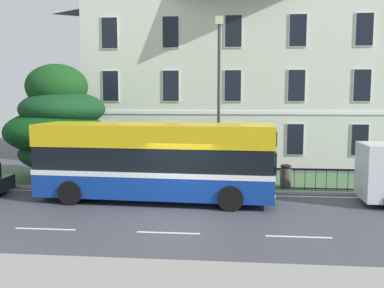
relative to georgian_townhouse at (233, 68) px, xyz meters
The scene contains 7 objects.
ground_plane 16.08m from the georgian_townhouse, 97.46° to the right, with size 60.00×56.00×0.18m.
georgian_townhouse is the anchor object (origin of this frame).
iron_verge_railing 12.45m from the georgian_townhouse, 90.00° to the right, with size 12.97×0.04×0.97m.
evergreen_tree 13.14m from the georgian_townhouse, 133.46° to the right, with size 5.16×5.29×5.76m.
single_decker_bus 14.28m from the georgian_townhouse, 103.13° to the right, with size 9.68×3.04×3.15m.
street_lamp_post 10.30m from the georgian_townhouse, 93.55° to the right, with size 0.36×0.24×7.75m.
litter_bin 12.17m from the georgian_townhouse, 76.80° to the right, with size 0.52×0.52×1.05m.
Camera 1 is at (2.01, -14.73, 4.24)m, focal length 40.28 mm.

